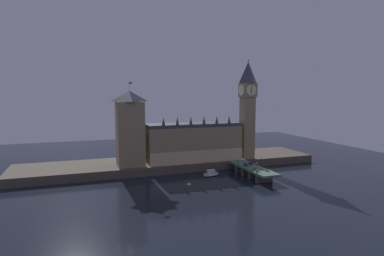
{
  "coord_description": "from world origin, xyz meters",
  "views": [
    {
      "loc": [
        -64.2,
        -187.6,
        55.19
      ],
      "look_at": [
        9.12,
        20.0,
        30.98
      ],
      "focal_mm": 30.0,
      "sensor_mm": 36.0,
      "label": 1
    }
  ],
  "objects_px": {
    "street_lamp_mid": "(261,160)",
    "boat_upstream": "(211,174)",
    "car_northbound_trail": "(255,169)",
    "pedestrian_near_rail": "(258,172)",
    "pedestrian_far_rail": "(238,163)",
    "street_lamp_near": "(257,166)",
    "car_northbound_lead": "(246,165)",
    "car_southbound_trail": "(251,163)",
    "clock_tower": "(247,106)",
    "victoria_tower": "(130,128)",
    "car_southbound_lead": "(266,170)"
  },
  "relations": [
    {
      "from": "car_northbound_trail",
      "to": "car_southbound_lead",
      "type": "height_order",
      "value": "car_southbound_lead"
    },
    {
      "from": "car_northbound_trail",
      "to": "boat_upstream",
      "type": "height_order",
      "value": "car_northbound_trail"
    },
    {
      "from": "pedestrian_near_rail",
      "to": "pedestrian_far_rail",
      "type": "xyz_separation_m",
      "value": [
        0.0,
        25.14,
        -0.06
      ]
    },
    {
      "from": "pedestrian_far_rail",
      "to": "car_northbound_lead",
      "type": "bearing_deg",
      "value": -62.6
    },
    {
      "from": "car_southbound_trail",
      "to": "pedestrian_far_rail",
      "type": "bearing_deg",
      "value": 166.03
    },
    {
      "from": "pedestrian_near_rail",
      "to": "pedestrian_far_rail",
      "type": "distance_m",
      "value": 25.14
    },
    {
      "from": "clock_tower",
      "to": "victoria_tower",
      "type": "bearing_deg",
      "value": 177.17
    },
    {
      "from": "victoria_tower",
      "to": "street_lamp_near",
      "type": "relative_size",
      "value": 8.37
    },
    {
      "from": "pedestrian_near_rail",
      "to": "pedestrian_far_rail",
      "type": "bearing_deg",
      "value": 90.0
    },
    {
      "from": "clock_tower",
      "to": "car_southbound_trail",
      "type": "relative_size",
      "value": 17.38
    },
    {
      "from": "clock_tower",
      "to": "car_northbound_lead",
      "type": "distance_m",
      "value": 48.85
    },
    {
      "from": "victoria_tower",
      "to": "car_northbound_lead",
      "type": "relative_size",
      "value": 13.65
    },
    {
      "from": "street_lamp_mid",
      "to": "boat_upstream",
      "type": "relative_size",
      "value": 0.56
    },
    {
      "from": "car_southbound_trail",
      "to": "victoria_tower",
      "type": "bearing_deg",
      "value": 160.47
    },
    {
      "from": "car_southbound_lead",
      "to": "street_lamp_near",
      "type": "height_order",
      "value": "street_lamp_near"
    },
    {
      "from": "car_northbound_trail",
      "to": "car_southbound_lead",
      "type": "bearing_deg",
      "value": -37.27
    },
    {
      "from": "car_northbound_lead",
      "to": "street_lamp_mid",
      "type": "relative_size",
      "value": 0.63
    },
    {
      "from": "car_northbound_trail",
      "to": "pedestrian_far_rail",
      "type": "bearing_deg",
      "value": 99.18
    },
    {
      "from": "car_northbound_lead",
      "to": "pedestrian_near_rail",
      "type": "xyz_separation_m",
      "value": [
        -2.78,
        -19.77,
        0.23
      ]
    },
    {
      "from": "victoria_tower",
      "to": "pedestrian_near_rail",
      "type": "xyz_separation_m",
      "value": [
        69.34,
        -50.62,
        -24.09
      ]
    },
    {
      "from": "clock_tower",
      "to": "street_lamp_mid",
      "type": "xyz_separation_m",
      "value": [
        -6.61,
        -30.98,
        -34.6
      ]
    },
    {
      "from": "car_northbound_lead",
      "to": "car_southbound_trail",
      "type": "height_order",
      "value": "car_northbound_lead"
    },
    {
      "from": "pedestrian_near_rail",
      "to": "street_lamp_near",
      "type": "distance_m",
      "value": 3.36
    },
    {
      "from": "car_northbound_trail",
      "to": "pedestrian_far_rail",
      "type": "xyz_separation_m",
      "value": [
        -2.78,
        17.22,
        0.29
      ]
    },
    {
      "from": "victoria_tower",
      "to": "pedestrian_near_rail",
      "type": "bearing_deg",
      "value": -36.13
    },
    {
      "from": "car_northbound_trail",
      "to": "victoria_tower",
      "type": "bearing_deg",
      "value": 149.37
    },
    {
      "from": "clock_tower",
      "to": "car_southbound_trail",
      "type": "xyz_separation_m",
      "value": [
        -9.8,
        -23.24,
        -38.15
      ]
    },
    {
      "from": "car_southbound_trail",
      "to": "clock_tower",
      "type": "bearing_deg",
      "value": 67.13
    },
    {
      "from": "pedestrian_far_rail",
      "to": "street_lamp_mid",
      "type": "bearing_deg",
      "value": -40.41
    },
    {
      "from": "street_lamp_mid",
      "to": "car_northbound_trail",
      "type": "bearing_deg",
      "value": -139.78
    },
    {
      "from": "street_lamp_mid",
      "to": "boat_upstream",
      "type": "height_order",
      "value": "street_lamp_mid"
    },
    {
      "from": "car_northbound_lead",
      "to": "pedestrian_near_rail",
      "type": "bearing_deg",
      "value": -98.02
    },
    {
      "from": "street_lamp_near",
      "to": "street_lamp_mid",
      "type": "distance_m",
      "value": 18.95
    },
    {
      "from": "pedestrian_far_rail",
      "to": "street_lamp_near",
      "type": "xyz_separation_m",
      "value": [
        -0.4,
        -24.54,
        3.35
      ]
    },
    {
      "from": "clock_tower",
      "to": "street_lamp_near",
      "type": "relative_size",
      "value": 10.9
    },
    {
      "from": "car_southbound_trail",
      "to": "boat_upstream",
      "type": "relative_size",
      "value": 0.36
    },
    {
      "from": "car_northbound_trail",
      "to": "pedestrian_near_rail",
      "type": "xyz_separation_m",
      "value": [
        -2.78,
        -7.92,
        0.35
      ]
    },
    {
      "from": "pedestrian_far_rail",
      "to": "street_lamp_mid",
      "type": "xyz_separation_m",
      "value": [
        11.54,
        -9.82,
        3.26
      ]
    },
    {
      "from": "pedestrian_near_rail",
      "to": "street_lamp_mid",
      "type": "height_order",
      "value": "street_lamp_mid"
    },
    {
      "from": "street_lamp_mid",
      "to": "pedestrian_near_rail",
      "type": "bearing_deg",
      "value": -126.99
    },
    {
      "from": "car_northbound_trail",
      "to": "pedestrian_near_rail",
      "type": "distance_m",
      "value": 8.4
    },
    {
      "from": "clock_tower",
      "to": "street_lamp_mid",
      "type": "bearing_deg",
      "value": -102.05
    },
    {
      "from": "victoria_tower",
      "to": "street_lamp_mid",
      "type": "distance_m",
      "value": 90.68
    },
    {
      "from": "car_southbound_trail",
      "to": "street_lamp_near",
      "type": "distance_m",
      "value": 24.38
    },
    {
      "from": "boat_upstream",
      "to": "clock_tower",
      "type": "bearing_deg",
      "value": 29.31
    },
    {
      "from": "clock_tower",
      "to": "car_northbound_lead",
      "type": "bearing_deg",
      "value": -120.08
    },
    {
      "from": "victoria_tower",
      "to": "car_northbound_lead",
      "type": "bearing_deg",
      "value": -23.16
    },
    {
      "from": "car_northbound_trail",
      "to": "car_southbound_trail",
      "type": "distance_m",
      "value": 16.14
    },
    {
      "from": "car_southbound_lead",
      "to": "street_lamp_near",
      "type": "relative_size",
      "value": 0.59
    },
    {
      "from": "car_southbound_trail",
      "to": "pedestrian_near_rail",
      "type": "xyz_separation_m",
      "value": [
        -8.35,
        -23.06,
        0.35
      ]
    }
  ]
}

